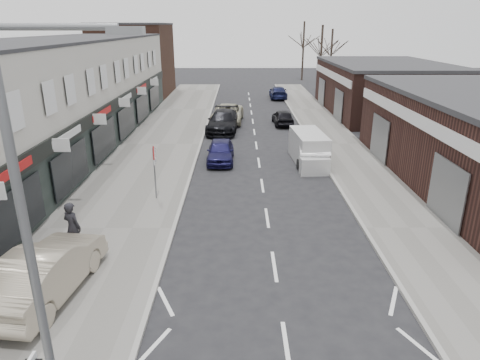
{
  "coord_description": "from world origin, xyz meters",
  "views": [
    {
      "loc": [
        -1.25,
        -7.03,
        7.94
      ],
      "look_at": [
        -1.2,
        7.69,
        2.6
      ],
      "focal_mm": 32.0,
      "sensor_mm": 36.0,
      "label": 1
    }
  ],
  "objects_px": {
    "pedestrian": "(73,227)",
    "parked_car_left_b": "(223,121)",
    "street_lamp": "(38,241)",
    "warning_sign": "(154,157)",
    "parked_car_right_c": "(278,92)",
    "parked_car_left_c": "(227,114)",
    "parked_car_left_a": "(221,151)",
    "sedan_on_pavement": "(46,271)",
    "parked_car_right_a": "(311,148)",
    "parked_car_right_b": "(283,117)",
    "white_van": "(309,149)"
  },
  "relations": [
    {
      "from": "white_van",
      "to": "parked_car_left_c",
      "type": "height_order",
      "value": "white_van"
    },
    {
      "from": "parked_car_right_a",
      "to": "parked_car_right_c",
      "type": "distance_m",
      "value": 24.12
    },
    {
      "from": "street_lamp",
      "to": "parked_car_right_c",
      "type": "xyz_separation_m",
      "value": [
        7.84,
        43.28,
        -3.94
      ]
    },
    {
      "from": "white_van",
      "to": "sedan_on_pavement",
      "type": "height_order",
      "value": "white_van"
    },
    {
      "from": "parked_car_left_b",
      "to": "parked_car_left_c",
      "type": "xyz_separation_m",
      "value": [
        0.26,
        3.25,
        -0.05
      ]
    },
    {
      "from": "white_van",
      "to": "sedan_on_pavement",
      "type": "bearing_deg",
      "value": -130.39
    },
    {
      "from": "street_lamp",
      "to": "parked_car_left_c",
      "type": "xyz_separation_m",
      "value": [
        2.33,
        30.28,
        -3.86
      ]
    },
    {
      "from": "sedan_on_pavement",
      "to": "parked_car_right_a",
      "type": "bearing_deg",
      "value": -119.04
    },
    {
      "from": "pedestrian",
      "to": "parked_car_right_a",
      "type": "height_order",
      "value": "pedestrian"
    },
    {
      "from": "parked_car_left_b",
      "to": "sedan_on_pavement",
      "type": "bearing_deg",
      "value": -97.23
    },
    {
      "from": "warning_sign",
      "to": "sedan_on_pavement",
      "type": "distance_m",
      "value": 8.13
    },
    {
      "from": "white_van",
      "to": "pedestrian",
      "type": "xyz_separation_m",
      "value": [
        -10.26,
        -11.07,
        0.21
      ]
    },
    {
      "from": "parked_car_left_c",
      "to": "parked_car_right_b",
      "type": "relative_size",
      "value": 1.44
    },
    {
      "from": "parked_car_left_c",
      "to": "sedan_on_pavement",
      "type": "bearing_deg",
      "value": -97.33
    },
    {
      "from": "white_van",
      "to": "parked_car_left_a",
      "type": "distance_m",
      "value": 5.39
    },
    {
      "from": "parked_car_left_b",
      "to": "pedestrian",
      "type": "bearing_deg",
      "value": -99.25
    },
    {
      "from": "pedestrian",
      "to": "parked_car_left_b",
      "type": "relative_size",
      "value": 0.35
    },
    {
      "from": "white_van",
      "to": "parked_car_right_a",
      "type": "relative_size",
      "value": 0.98
    },
    {
      "from": "pedestrian",
      "to": "parked_car_left_a",
      "type": "xyz_separation_m",
      "value": [
        4.88,
        11.35,
        -0.41
      ]
    },
    {
      "from": "pedestrian",
      "to": "street_lamp",
      "type": "bearing_deg",
      "value": 134.23
    },
    {
      "from": "pedestrian",
      "to": "parked_car_left_a",
      "type": "relative_size",
      "value": 0.49
    },
    {
      "from": "pedestrian",
      "to": "warning_sign",
      "type": "bearing_deg",
      "value": -87.32
    },
    {
      "from": "parked_car_right_c",
      "to": "parked_car_left_a",
      "type": "bearing_deg",
      "value": 78.23
    },
    {
      "from": "parked_car_left_a",
      "to": "parked_car_left_b",
      "type": "height_order",
      "value": "parked_car_left_b"
    },
    {
      "from": "parked_car_left_c",
      "to": "white_van",
      "type": "bearing_deg",
      "value": -62.03
    },
    {
      "from": "street_lamp",
      "to": "parked_car_right_b",
      "type": "relative_size",
      "value": 2.1
    },
    {
      "from": "warning_sign",
      "to": "white_van",
      "type": "xyz_separation_m",
      "value": [
        8.18,
        5.95,
        -1.32
      ]
    },
    {
      "from": "parked_car_right_c",
      "to": "parked_car_left_c",
      "type": "bearing_deg",
      "value": 68.39
    },
    {
      "from": "warning_sign",
      "to": "parked_car_left_a",
      "type": "xyz_separation_m",
      "value": [
        2.81,
        6.22,
        -1.53
      ]
    },
    {
      "from": "warning_sign",
      "to": "pedestrian",
      "type": "height_order",
      "value": "warning_sign"
    },
    {
      "from": "parked_car_left_b",
      "to": "parked_car_right_c",
      "type": "height_order",
      "value": "parked_car_left_b"
    },
    {
      "from": "parked_car_right_b",
      "to": "parked_car_right_c",
      "type": "height_order",
      "value": "parked_car_right_c"
    },
    {
      "from": "sedan_on_pavement",
      "to": "parked_car_left_a",
      "type": "distance_m",
      "value": 14.79
    },
    {
      "from": "warning_sign",
      "to": "white_van",
      "type": "height_order",
      "value": "warning_sign"
    },
    {
      "from": "parked_car_left_b",
      "to": "parked_car_right_b",
      "type": "relative_size",
      "value": 1.47
    },
    {
      "from": "parked_car_left_b",
      "to": "parked_car_left_c",
      "type": "relative_size",
      "value": 1.02
    },
    {
      "from": "white_van",
      "to": "pedestrian",
      "type": "bearing_deg",
      "value": -136.89
    },
    {
      "from": "street_lamp",
      "to": "parked_car_right_b",
      "type": "distance_m",
      "value": 30.47
    },
    {
      "from": "parked_car_left_a",
      "to": "street_lamp",
      "type": "bearing_deg",
      "value": -96.33
    },
    {
      "from": "street_lamp",
      "to": "warning_sign",
      "type": "height_order",
      "value": "street_lamp"
    },
    {
      "from": "parked_car_right_c",
      "to": "pedestrian",
      "type": "bearing_deg",
      "value": 74.87
    },
    {
      "from": "warning_sign",
      "to": "sedan_on_pavement",
      "type": "relative_size",
      "value": 0.54
    },
    {
      "from": "warning_sign",
      "to": "parked_car_left_a",
      "type": "relative_size",
      "value": 0.68
    },
    {
      "from": "sedan_on_pavement",
      "to": "parked_car_left_c",
      "type": "relative_size",
      "value": 0.9
    },
    {
      "from": "parked_car_left_a",
      "to": "parked_car_right_c",
      "type": "bearing_deg",
      "value": 77.02
    },
    {
      "from": "pedestrian",
      "to": "white_van",
      "type": "bearing_deg",
      "value": -108.06
    },
    {
      "from": "parked_car_left_b",
      "to": "parked_car_left_c",
      "type": "distance_m",
      "value": 3.26
    },
    {
      "from": "warning_sign",
      "to": "parked_car_right_a",
      "type": "height_order",
      "value": "warning_sign"
    },
    {
      "from": "warning_sign",
      "to": "white_van",
      "type": "distance_m",
      "value": 10.2
    },
    {
      "from": "parked_car_left_a",
      "to": "parked_car_right_b",
      "type": "distance_m",
      "value": 11.43
    }
  ]
}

